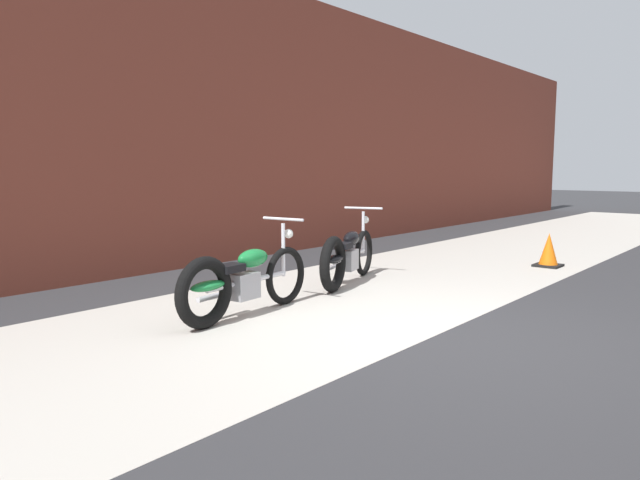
{
  "coord_description": "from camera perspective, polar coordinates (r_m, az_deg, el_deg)",
  "views": [
    {
      "loc": [
        -4.85,
        -2.64,
        1.59
      ],
      "look_at": [
        0.4,
        1.75,
        0.75
      ],
      "focal_mm": 32.86,
      "sensor_mm": 36.0,
      "label": 1
    }
  ],
  "objects": [
    {
      "name": "ground_plane",
      "position": [
        5.75,
        11.07,
        -9.19
      ],
      "size": [
        80.0,
        80.0,
        0.0
      ],
      "primitive_type": "plane",
      "color": "#2D2D30"
    },
    {
      "name": "sidewalk_slab",
      "position": [
        6.73,
        -2.16,
        -6.64
      ],
      "size": [
        36.0,
        3.5,
        0.01
      ],
      "primitive_type": "cube",
      "color": "#B2ADA3",
      "rests_on": "ground"
    },
    {
      "name": "brick_building_wall",
      "position": [
        9.26,
        -18.63,
        11.69
      ],
      "size": [
        36.0,
        0.5,
        4.81
      ],
      "primitive_type": "cube",
      "color": "brown",
      "rests_on": "ground"
    },
    {
      "name": "motorcycle_green",
      "position": [
        6.27,
        -7.97,
        -4.03
      ],
      "size": [
        2.01,
        0.58,
        1.03
      ],
      "rotation": [
        0.0,
        0.0,
        0.09
      ],
      "color": "black",
      "rests_on": "ground"
    },
    {
      "name": "motorcycle_black",
      "position": [
        7.98,
        2.51,
        -1.6
      ],
      "size": [
        1.94,
        0.85,
        1.03
      ],
      "rotation": [
        0.0,
        0.0,
        0.31
      ],
      "color": "black",
      "rests_on": "ground"
    },
    {
      "name": "traffic_cone",
      "position": [
        10.2,
        21.37,
        -1.05
      ],
      "size": [
        0.4,
        0.4,
        0.55
      ],
      "color": "orange",
      "rests_on": "ground"
    }
  ]
}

